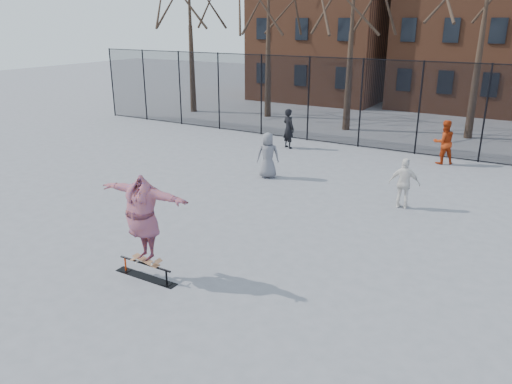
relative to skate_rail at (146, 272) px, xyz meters
The scene contains 10 objects.
ground 1.92m from the skate_rail, 47.53° to the left, with size 100.00×100.00×0.00m, color slate.
skate_rail is the anchor object (origin of this frame).
skateboard 0.27m from the skate_rail, ahead, with size 0.75×0.18×0.09m, color #A66A42, non-canonical shape.
skater 1.29m from the skate_rail, ahead, with size 2.39×0.65×1.94m, color #5C3D98.
bystander_grey 8.27m from the skate_rail, 99.65° to the left, with size 0.83×0.54×1.70m, color slate.
bystander_black 12.89m from the skate_rail, 102.55° to the left, with size 0.66×0.43×1.80m, color black.
bystander_red 13.97m from the skate_rail, 74.08° to the left, with size 0.87×0.68×1.79m, color #AA310F.
bystander_white 8.43m from the skate_rail, 62.97° to the left, with size 0.94×0.39×1.60m, color silver.
fence 14.59m from the skate_rail, 84.94° to the left, with size 34.03×0.07×4.00m.
rowhouses 28.11m from the skate_rail, 85.80° to the left, with size 29.00×7.00×13.00m.
Camera 1 is at (6.05, -8.85, 5.58)m, focal length 35.00 mm.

